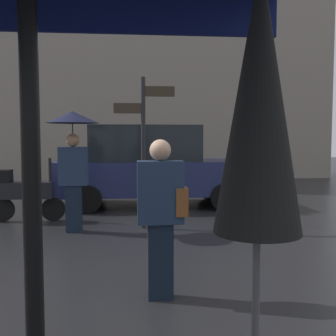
{
  "coord_description": "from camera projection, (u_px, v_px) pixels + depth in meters",
  "views": [
    {
      "loc": [
        0.55,
        -2.9,
        1.62
      ],
      "look_at": [
        1.28,
        5.2,
        1.02
      ],
      "focal_mm": 43.27,
      "sensor_mm": 36.0,
      "label": 1
    }
  ],
  "objects": [
    {
      "name": "pedestrian_with_bag",
      "position": [
        162.0,
        209.0,
        4.04
      ],
      "size": [
        0.5,
        0.24,
        1.61
      ],
      "rotation": [
        0.0,
        0.0,
        1.98
      ],
      "color": "black",
      "rests_on": "ground"
    },
    {
      "name": "parked_car_left",
      "position": [
        151.0,
        166.0,
        9.69
      ],
      "size": [
        4.6,
        1.97,
        1.92
      ],
      "rotation": [
        0.0,
        0.0,
        0.07
      ],
      "color": "#1E234C",
      "rests_on": "ground"
    },
    {
      "name": "building_block",
      "position": [
        117.0,
        18.0,
        16.38
      ],
      "size": [
        17.21,
        2.45,
        12.99
      ],
      "primitive_type": "cube",
      "color": "gray",
      "rests_on": "ground"
    },
    {
      "name": "parked_scooter",
      "position": [
        25.0,
        193.0,
        7.87
      ],
      "size": [
        1.43,
        0.32,
        1.23
      ],
      "rotation": [
        0.0,
        0.0,
        -0.03
      ],
      "color": "black",
      "rests_on": "ground"
    },
    {
      "name": "pedestrian_with_umbrella",
      "position": [
        73.0,
        142.0,
        6.9
      ],
      "size": [
        0.9,
        0.9,
        2.08
      ],
      "rotation": [
        0.0,
        0.0,
        0.49
      ],
      "color": "black",
      "rests_on": "ground"
    },
    {
      "name": "folded_patio_umbrella_far",
      "position": [
        259.0,
        118.0,
        1.8
      ],
      "size": [
        0.45,
        0.45,
        2.42
      ],
      "color": "black",
      "rests_on": "ground"
    },
    {
      "name": "street_signpost",
      "position": [
        144.0,
        137.0,
        7.19
      ],
      "size": [
        1.08,
        0.08,
        2.7
      ],
      "color": "black",
      "rests_on": "ground"
    }
  ]
}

